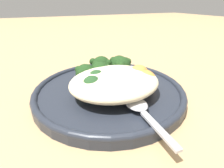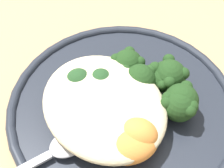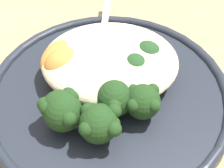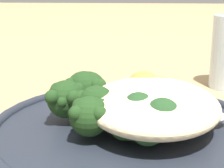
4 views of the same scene
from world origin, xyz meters
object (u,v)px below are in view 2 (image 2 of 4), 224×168
spoon (61,148)px  kale_tuft (90,81)px  broccoli_stalk_7 (110,94)px  sweet_potato_chunk_0 (137,135)px  broccoli_stalk_0 (172,107)px  sweet_potato_chunk_1 (126,141)px  plate (123,110)px  quinoa_mound (104,105)px  broccoli_stalk_4 (137,82)px  broccoli_stalk_2 (165,80)px  broccoli_stalk_6 (116,91)px  broccoli_stalk_1 (173,104)px  broccoli_stalk_5 (127,71)px  broccoli_stalk_3 (156,86)px

spoon → kale_tuft: bearing=-142.6°
broccoli_stalk_7 → sweet_potato_chunk_0: size_ratio=2.42×
broccoli_stalk_0 → sweet_potato_chunk_1: bearing=-153.7°
plate → sweet_potato_chunk_0: sweet_potato_chunk_0 is taller
quinoa_mound → broccoli_stalk_7: (0.01, -0.02, -0.01)m
plate → broccoli_stalk_4: broccoli_stalk_4 is taller
broccoli_stalk_0 → broccoli_stalk_2: bearing=83.1°
broccoli_stalk_7 → plate: bearing=-133.7°
quinoa_mound → plate: bearing=-92.4°
broccoli_stalk_6 → sweet_potato_chunk_0: sweet_potato_chunk_0 is taller
sweet_potato_chunk_0 → spoon: bearing=59.6°
kale_tuft → broccoli_stalk_1: bearing=-143.8°
broccoli_stalk_5 → broccoli_stalk_7: 0.04m
sweet_potato_chunk_0 → broccoli_stalk_5: bearing=-30.1°
kale_tuft → broccoli_stalk_2: bearing=-123.3°
quinoa_mound → sweet_potato_chunk_1: 0.05m
plate → kale_tuft: kale_tuft is taller
broccoli_stalk_1 → sweet_potato_chunk_0: (-0.01, 0.06, 0.00)m
broccoli_stalk_4 → kale_tuft: same height
broccoli_stalk_7 → spoon: (-0.02, 0.08, -0.01)m
plate → broccoli_stalk_6: bearing=6.7°
quinoa_mound → broccoli_stalk_5: (0.03, -0.05, -0.00)m
quinoa_mound → sweet_potato_chunk_0: (-0.05, -0.01, 0.00)m
sweet_potato_chunk_1 → kale_tuft: 0.09m
kale_tuft → sweet_potato_chunk_0: bearing=-179.8°
broccoli_stalk_7 → sweet_potato_chunk_0: 0.07m
broccoli_stalk_4 → spoon: bearing=154.9°
quinoa_mound → spoon: size_ratio=1.28×
broccoli_stalk_3 → kale_tuft: bearing=130.4°
broccoli_stalk_6 → broccoli_stalk_7: broccoli_stalk_6 is taller
broccoli_stalk_7 → broccoli_stalk_5: bearing=-52.2°
broccoli_stalk_1 → spoon: bearing=-175.3°
broccoli_stalk_1 → sweet_potato_chunk_0: bearing=-152.5°
broccoli_stalk_1 → broccoli_stalk_2: bearing=82.1°
quinoa_mound → broccoli_stalk_4: same height
broccoli_stalk_1 → broccoli_stalk_2: 0.04m
broccoli_stalk_0 → sweet_potato_chunk_0: (-0.01, 0.06, 0.00)m
broccoli_stalk_2 → sweet_potato_chunk_1: (-0.04, 0.09, -0.00)m
broccoli_stalk_3 → broccoli_stalk_7: broccoli_stalk_3 is taller
broccoli_stalk_5 → sweet_potato_chunk_1: size_ratio=1.33×
sweet_potato_chunk_0 → broccoli_stalk_7: bearing=-9.9°
broccoli_stalk_2 → quinoa_mound: bearing=163.3°
broccoli_stalk_6 → broccoli_stalk_7: bearing=97.4°
broccoli_stalk_0 → broccoli_stalk_4: bearing=123.8°
broccoli_stalk_1 → broccoli_stalk_5: size_ratio=1.31×
broccoli_stalk_0 → broccoli_stalk_1: bearing=61.2°
sweet_potato_chunk_0 → broccoli_stalk_3: bearing=-56.0°
plate → sweet_potato_chunk_1: sweet_potato_chunk_1 is taller
kale_tuft → spoon: bearing=124.0°
plate → broccoli_stalk_2: broccoli_stalk_2 is taller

